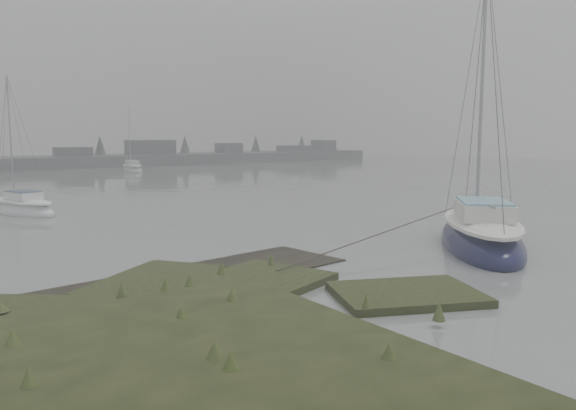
% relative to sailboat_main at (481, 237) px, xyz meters
% --- Properties ---
extents(ground, '(160.00, 160.00, 0.00)m').
position_rel_sailboat_main_xyz_m(ground, '(-7.53, 27.78, -0.35)').
color(ground, slate).
rests_on(ground, ground).
extents(far_shoreline, '(60.00, 8.00, 4.15)m').
position_rel_sailboat_main_xyz_m(far_shoreline, '(19.32, 59.68, 0.50)').
color(far_shoreline, '#4C4F51').
rests_on(far_shoreline, ground).
extents(sailboat_main, '(7.50, 7.38, 11.18)m').
position_rel_sailboat_main_xyz_m(sailboat_main, '(0.00, 0.00, 0.00)').
color(sailboat_main, black).
rests_on(sailboat_main, ground).
extents(sailboat_white, '(3.30, 5.65, 7.58)m').
position_rel_sailboat_main_xyz_m(sailboat_white, '(-11.37, 19.33, -0.11)').
color(sailboat_white, silver).
rests_on(sailboat_white, ground).
extents(sailboat_far_b, '(2.87, 5.91, 7.99)m').
position_rel_sailboat_main_xyz_m(sailboat_far_b, '(5.52, 47.55, -0.10)').
color(sailboat_far_b, '#ADB3B7').
rests_on(sailboat_far_b, ground).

